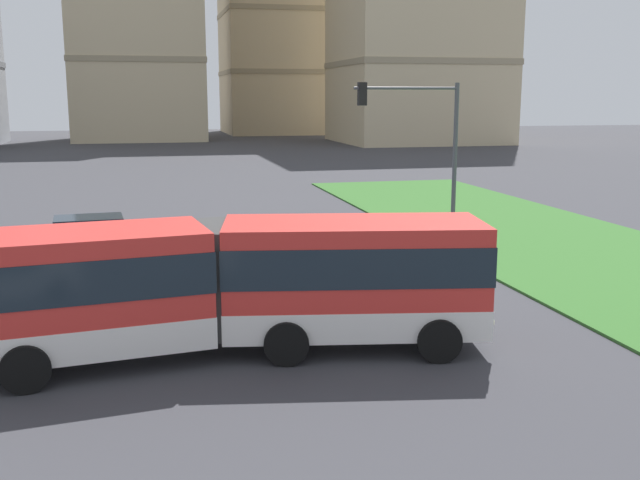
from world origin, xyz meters
TOP-DOWN VIEW (x-y plane):
  - articulated_bus at (-2.25, 13.03)m, footprint 12.04×3.56m
  - car_navy_sedan at (-6.04, 24.19)m, footprint 4.53×2.30m
  - traffic_light_far_right at (5.73, 22.00)m, footprint 3.94×0.28m

SIDE VIEW (x-z plane):
  - car_navy_sedan at x=-6.04m, z-range -0.04..1.54m
  - articulated_bus at x=-2.25m, z-range 0.15..3.15m
  - traffic_light_far_right at x=5.73m, z-range 1.17..7.48m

